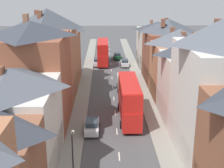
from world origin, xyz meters
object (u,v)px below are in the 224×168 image
double_decker_bus_lead (129,99)px  car_parked_left_a (92,126)px  car_parked_right_a (133,94)px  car_mid_white (97,62)px  car_near_blue (117,56)px  car_parked_left_b (125,63)px  double_decker_bus_mid_street (103,52)px  street_lamp (73,158)px  delivery_van (123,82)px

double_decker_bus_lead → car_parked_left_a: 6.60m
car_parked_right_a → car_mid_white: (-6.20, 22.41, 0.02)m
car_near_blue → car_parked_left_b: car_near_blue is taller
car_parked_left_a → double_decker_bus_mid_street: bearing=88.0°
double_decker_bus_lead → car_near_blue: size_ratio=2.46×
double_decker_bus_mid_street → car_parked_left_b: bearing=-31.2°
car_near_blue → car_mid_white: (-4.90, -6.96, 0.03)m
street_lamp → car_parked_right_a: bearing=72.5°
car_mid_white → street_lamp: bearing=-91.4°
street_lamp → car_near_blue: bearing=83.5°
car_parked_left_b → street_lamp: (-7.35, -45.04, 2.42)m
double_decker_bus_mid_street → delivery_van: size_ratio=2.08×
double_decker_bus_mid_street → car_parked_right_a: double_decker_bus_mid_street is taller
car_parked_left_a → car_mid_white: bearing=90.0°
car_near_blue → street_lamp: bearing=-96.5°
car_near_blue → double_decker_bus_mid_street: bearing=-127.4°
car_near_blue → car_parked_left_b: bearing=-80.4°
car_parked_left_a → delivery_van: (4.90, 16.58, 0.51)m
car_parked_left_b → street_lamp: size_ratio=0.77×
car_parked_left_b → car_mid_white: (-6.20, 0.75, 0.03)m
double_decker_bus_lead → delivery_van: size_ratio=2.08×
delivery_van → car_parked_right_a: bearing=-75.1°
car_mid_white → street_lamp: size_ratio=0.75×
street_lamp → car_parked_left_a: bearing=84.4°
car_near_blue → delivery_van: bearing=-90.0°
car_parked_left_a → delivery_van: 17.30m
double_decker_bus_mid_street → car_near_blue: size_ratio=2.46×
delivery_van → car_near_blue: bearing=90.0°
car_parked_left_a → car_parked_right_a: car_parked_right_a is taller
double_decker_bus_mid_street → car_parked_left_b: size_ratio=2.55×
car_near_blue → car_parked_right_a: size_ratio=1.07×
car_near_blue → delivery_van: (0.00, -24.48, 0.51)m
car_near_blue → delivery_van: size_ratio=0.84×
car_parked_left_b → delivery_van: (-1.30, -16.78, 0.51)m
car_near_blue → car_mid_white: bearing=-125.2°
delivery_van → car_parked_left_b: bearing=85.6°
double_decker_bus_mid_street → car_parked_left_a: 36.41m
car_near_blue → street_lamp: size_ratio=0.80×
car_near_blue → delivery_van: 24.49m
car_near_blue → car_parked_left_a: 41.35m
double_decker_bus_mid_street → double_decker_bus_lead: bearing=-83.7°
double_decker_bus_mid_street → car_parked_right_a: (4.91, -24.64, -1.98)m
street_lamp → car_mid_white: bearing=88.6°
double_decker_bus_mid_street → street_lamp: 48.08m
car_parked_right_a → car_parked_left_b: car_parked_right_a is taller
car_parked_left_a → car_parked_right_a: (6.20, 11.69, 0.00)m
double_decker_bus_lead → car_parked_left_b: size_ratio=2.55×
car_parked_left_b → street_lamp: bearing=-99.3°
double_decker_bus_lead → double_decker_bus_mid_street: (-3.60, 32.37, 0.00)m
car_parked_right_a → double_decker_bus_mid_street: bearing=101.3°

